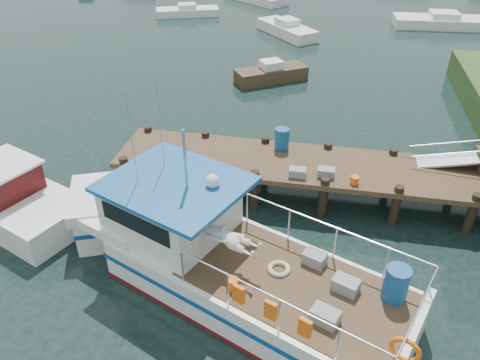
% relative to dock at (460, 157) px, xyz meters
% --- Properties ---
extents(ground_plane, '(160.00, 160.00, 0.00)m').
position_rel_dock_xyz_m(ground_plane, '(-6.51, -0.01, -2.24)').
color(ground_plane, black).
extents(dock, '(16.60, 3.00, 4.78)m').
position_rel_dock_xyz_m(dock, '(0.00, 0.00, 0.00)').
color(dock, '#453221').
rests_on(dock, ground).
extents(lobster_boat, '(11.75, 7.20, 5.84)m').
position_rel_dock_xyz_m(lobster_boat, '(-7.61, -5.19, -1.18)').
color(lobster_boat, silver).
rests_on(lobster_boat, ground).
extents(moored_rowboat, '(4.40, 3.62, 1.25)m').
position_rel_dock_xyz_m(moored_rowboat, '(-8.17, 11.58, -1.78)').
color(moored_rowboat, '#453221').
rests_on(moored_rowboat, ground).
extents(moored_a, '(5.73, 3.61, 1.00)m').
position_rel_dock_xyz_m(moored_a, '(-17.57, 25.66, -1.87)').
color(moored_a, silver).
rests_on(moored_a, ground).
extents(moored_b, '(5.21, 5.56, 1.26)m').
position_rel_dock_xyz_m(moored_b, '(-8.31, 21.37, -1.77)').
color(moored_b, silver).
rests_on(moored_b, ground).
extents(moored_c, '(7.90, 3.17, 1.22)m').
position_rel_dock_xyz_m(moored_c, '(3.92, 26.07, -1.79)').
color(moored_c, silver).
rests_on(moored_c, ground).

